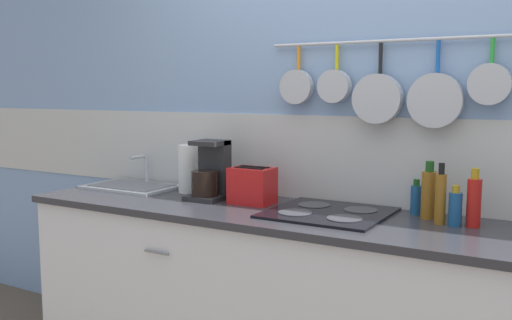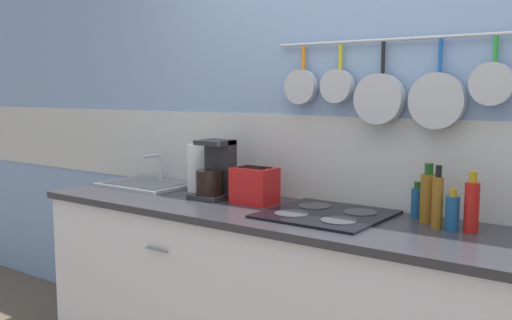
# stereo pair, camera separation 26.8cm
# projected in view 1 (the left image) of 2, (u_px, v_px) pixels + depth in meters

# --- Properties ---
(wall_back) EXTENTS (7.20, 0.15, 2.60)m
(wall_back) POSITION_uv_depth(u_px,v_px,m) (379.00, 129.00, 2.74)
(wall_back) COLOR #84A3CC
(wall_back) RESTS_ON ground_plane
(countertop) EXTENTS (3.35, 0.64, 0.03)m
(countertop) POSITION_uv_depth(u_px,v_px,m) (350.00, 223.00, 2.48)
(countertop) COLOR #2D2D33
(countertop) RESTS_ON cabinet_base
(sink_basin) EXTENTS (0.51, 0.34, 0.18)m
(sink_basin) POSITION_uv_depth(u_px,v_px,m) (133.00, 185.00, 3.28)
(sink_basin) COLOR #B7BABF
(sink_basin) RESTS_ON countertop
(paper_towel_roll) EXTENTS (0.12, 0.12, 0.26)m
(paper_towel_roll) POSITION_uv_depth(u_px,v_px,m) (189.00, 169.00, 3.12)
(paper_towel_roll) COLOR white
(paper_towel_roll) RESTS_ON countertop
(coffee_maker) EXTENTS (0.18, 0.20, 0.30)m
(coffee_maker) POSITION_uv_depth(u_px,v_px,m) (210.00, 175.00, 2.94)
(coffee_maker) COLOR #262628
(coffee_maker) RESTS_ON countertop
(toaster) EXTENTS (0.22, 0.15, 0.18)m
(toaster) POSITION_uv_depth(u_px,v_px,m) (252.00, 185.00, 2.82)
(toaster) COLOR red
(toaster) RESTS_ON countertop
(cooktop) EXTENTS (0.52, 0.51, 0.01)m
(cooktop) POSITION_uv_depth(u_px,v_px,m) (328.00, 213.00, 2.58)
(cooktop) COLOR black
(cooktop) RESTS_ON countertop
(bottle_sesame_oil) EXTENTS (0.05, 0.05, 0.16)m
(bottle_sesame_oil) POSITION_uv_depth(u_px,v_px,m) (416.00, 199.00, 2.57)
(bottle_sesame_oil) COLOR navy
(bottle_sesame_oil) RESTS_ON countertop
(bottle_hot_sauce) EXTENTS (0.07, 0.07, 0.25)m
(bottle_hot_sauce) POSITION_uv_depth(u_px,v_px,m) (429.00, 193.00, 2.48)
(bottle_hot_sauce) COLOR #8C5919
(bottle_hot_sauce) RESTS_ON countertop
(bottle_dish_soap) EXTENTS (0.04, 0.04, 0.26)m
(bottle_dish_soap) POSITION_uv_depth(u_px,v_px,m) (441.00, 197.00, 2.38)
(bottle_dish_soap) COLOR #8C5919
(bottle_dish_soap) RESTS_ON countertop
(bottle_vinegar) EXTENTS (0.05, 0.05, 0.17)m
(bottle_vinegar) POSITION_uv_depth(u_px,v_px,m) (455.00, 208.00, 2.35)
(bottle_vinegar) COLOR navy
(bottle_vinegar) RESTS_ON countertop
(bottle_cooking_wine) EXTENTS (0.06, 0.06, 0.24)m
(bottle_cooking_wine) POSITION_uv_depth(u_px,v_px,m) (474.00, 201.00, 2.33)
(bottle_cooking_wine) COLOR red
(bottle_cooking_wine) RESTS_ON countertop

